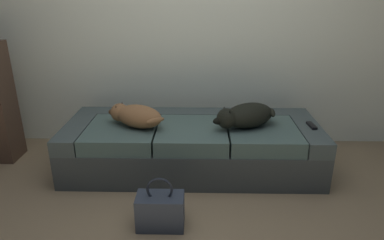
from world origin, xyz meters
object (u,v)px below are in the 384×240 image
Objects in this scene: couch at (192,146)px; dog_tan at (136,116)px; dog_dark at (245,116)px; tv_remote at (312,125)px; handbag at (160,211)px.

dog_tan reaches higher than couch.
dog_dark is at bearing -10.41° from couch.
tv_remote is (1.01, -0.06, 0.23)m from couch.
couch is at bearing 9.40° from dog_tan.
tv_remote is 0.40× the size of handbag.
tv_remote is (0.57, 0.02, -0.09)m from dog_dark.
couch is 0.55m from dog_dark.
tv_remote reaches higher than handbag.
dog_dark is 3.82× the size of tv_remote.
dog_tan is 0.93× the size of dog_dark.
dog_dark is at bearing 178.06° from tv_remote.
dog_tan is 1.49m from tv_remote.
dog_tan reaches higher than tv_remote.
dog_tan reaches higher than handbag.
dog_tan is at bearing 176.50° from tv_remote.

